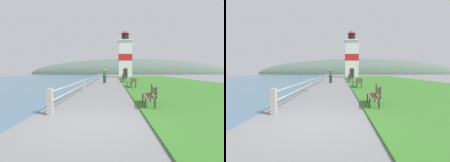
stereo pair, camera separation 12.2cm
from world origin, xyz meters
TOP-DOWN VIEW (x-y plane):
  - ground_plane at (0.00, 0.00)m, footprint 160.00×160.00m
  - grass_verge at (7.72, 17.09)m, footprint 12.00×51.28m
  - seawall_railing at (-1.62, 15.03)m, footprint 0.18×28.24m
  - park_bench_near at (2.31, 2.56)m, footprint 0.63×1.67m
  - park_bench_midway at (2.37, 10.90)m, footprint 0.71×1.98m
  - park_bench_far at (2.10, 18.23)m, footprint 0.68×1.78m
  - park_bench_by_lighthouse at (2.15, 25.69)m, footprint 0.53×1.73m
  - lighthouse at (3.28, 34.52)m, footprint 3.35×3.35m
  - person_strolling at (-0.45, 16.45)m, footprint 0.46×0.31m
  - trash_bin at (2.32, 23.78)m, footprint 0.54×0.54m
  - distant_hillside at (8.00, 64.19)m, footprint 80.00×16.00m

SIDE VIEW (x-z plane):
  - ground_plane at x=0.00m, z-range 0.00..0.00m
  - distant_hillside at x=8.00m, z-range -6.00..6.00m
  - grass_verge at x=7.72m, z-range 0.00..0.06m
  - trash_bin at x=2.32m, z-range 0.00..0.84m
  - park_bench_near at x=2.31m, z-range 0.07..1.01m
  - park_bench_by_lighthouse at x=2.15m, z-range 0.07..1.01m
  - park_bench_far at x=2.10m, z-range 0.07..1.01m
  - park_bench_midway at x=2.37m, z-range 0.07..1.01m
  - seawall_railing at x=-1.62m, z-range 0.09..1.04m
  - person_strolling at x=-0.45m, z-range 0.07..1.81m
  - lighthouse at x=3.28m, z-range -0.63..9.86m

